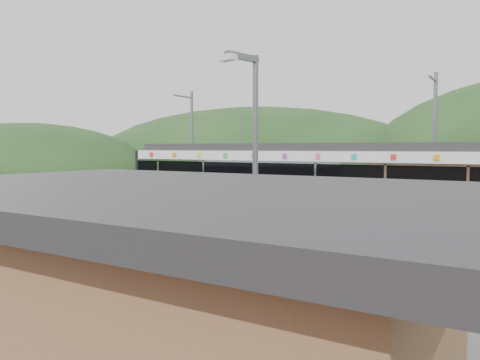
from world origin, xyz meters
The scene contains 9 objects.
ground centered at (0.00, 0.00, 0.00)m, with size 120.00×120.00×0.00m, color #4C4C4F.
hills centered at (6.19, 5.29, 0.00)m, with size 146.00×149.00×26.00m.
platform centered at (0.00, 3.30, 0.15)m, with size 26.00×3.20×0.30m, color #9E9E99.
yellow_line centered at (0.00, 2.00, 0.30)m, with size 26.00×0.10×0.01m, color yellow.
train centered at (2.38, 6.00, 2.06)m, with size 20.44×3.01×3.74m.
catenary_mast_west centered at (-7.00, 8.56, 3.65)m, with size 0.18×1.80×7.00m.
catenary_mast_east centered at (7.00, 8.56, 3.65)m, with size 0.18×1.80×7.00m.
station_shelter centered at (6.00, -9.01, 1.55)m, with size 9.20×6.20×3.00m.
lamp_post centered at (5.76, -5.95, 3.29)m, with size 0.38×1.01×5.50m.
Camera 1 is at (10.70, -14.48, 3.56)m, focal length 35.00 mm.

